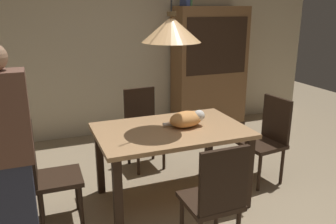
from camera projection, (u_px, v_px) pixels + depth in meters
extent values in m
plane|color=#998466|center=(199.00, 224.00, 3.09)|extent=(10.00, 10.00, 0.00)
cube|color=beige|center=(120.00, 35.00, 5.03)|extent=(6.40, 0.10, 2.90)
cube|color=tan|center=(171.00, 130.00, 3.28)|extent=(1.40, 0.90, 0.04)
cube|color=black|center=(118.00, 199.00, 2.83)|extent=(0.07, 0.07, 0.71)
cube|color=black|center=(248.00, 173.00, 3.26)|extent=(0.07, 0.07, 0.71)
cube|color=black|center=(100.00, 161.00, 3.53)|extent=(0.07, 0.07, 0.71)
cube|color=black|center=(209.00, 144.00, 3.96)|extent=(0.07, 0.07, 0.71)
cube|color=black|center=(210.00, 201.00, 2.66)|extent=(0.41, 0.41, 0.04)
cube|color=black|center=(224.00, 181.00, 2.42)|extent=(0.38, 0.04, 0.48)
cylinder|color=black|center=(217.00, 211.00, 2.93)|extent=(0.04, 0.04, 0.41)
cylinder|color=black|center=(182.00, 220.00, 2.81)|extent=(0.04, 0.04, 0.41)
cube|color=black|center=(146.00, 133.00, 4.08)|extent=(0.43, 0.43, 0.04)
cube|color=black|center=(139.00, 108.00, 4.16)|extent=(0.38, 0.06, 0.48)
cylinder|color=black|center=(138.00, 158.00, 3.95)|extent=(0.04, 0.04, 0.41)
cylinder|color=black|center=(164.00, 153.00, 4.08)|extent=(0.04, 0.04, 0.41)
cylinder|color=black|center=(129.00, 148.00, 4.22)|extent=(0.04, 0.04, 0.41)
cylinder|color=black|center=(153.00, 144.00, 4.35)|extent=(0.04, 0.04, 0.41)
cube|color=black|center=(262.00, 145.00, 3.74)|extent=(0.44, 0.44, 0.04)
cube|color=black|center=(276.00, 119.00, 3.74)|extent=(0.08, 0.38, 0.48)
cylinder|color=black|center=(239.00, 161.00, 3.87)|extent=(0.04, 0.04, 0.41)
cylinder|color=black|center=(259.00, 173.00, 3.60)|extent=(0.04, 0.04, 0.41)
cylinder|color=black|center=(261.00, 156.00, 4.01)|extent=(0.04, 0.04, 0.41)
cylinder|color=black|center=(282.00, 166.00, 3.74)|extent=(0.04, 0.04, 0.41)
cube|color=black|center=(58.00, 178.00, 3.01)|extent=(0.41, 0.41, 0.04)
cube|color=black|center=(32.00, 154.00, 2.87)|extent=(0.04, 0.38, 0.48)
cylinder|color=black|center=(81.00, 207.00, 2.98)|extent=(0.04, 0.04, 0.41)
cylinder|color=black|center=(77.00, 190.00, 3.27)|extent=(0.04, 0.04, 0.41)
cylinder|color=black|center=(42.00, 215.00, 2.88)|extent=(0.04, 0.04, 0.41)
cylinder|color=black|center=(41.00, 196.00, 3.16)|extent=(0.04, 0.04, 0.41)
ellipsoid|color=#E59951|center=(186.00, 119.00, 3.31)|extent=(0.37, 0.27, 0.15)
sphere|color=white|center=(199.00, 116.00, 3.33)|extent=(0.11, 0.11, 0.11)
cylinder|color=white|center=(172.00, 124.00, 3.33)|extent=(0.18, 0.04, 0.04)
cone|color=#E0A86B|center=(171.00, 29.00, 3.01)|extent=(0.52, 0.52, 0.22)
cylinder|color=#513D23|center=(171.00, 14.00, 2.97)|extent=(0.08, 0.08, 0.04)
cube|color=brown|center=(209.00, 69.00, 5.34)|extent=(1.10, 0.44, 1.85)
cube|color=black|center=(217.00, 46.00, 5.03)|extent=(0.97, 0.01, 0.81)
cube|color=black|center=(207.00, 124.00, 5.59)|extent=(1.12, 0.45, 0.08)
cube|color=#2D3347|center=(15.00, 213.00, 2.55)|extent=(0.30, 0.20, 0.81)
cube|color=brown|center=(1.00, 119.00, 2.33)|extent=(0.36, 0.22, 0.64)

